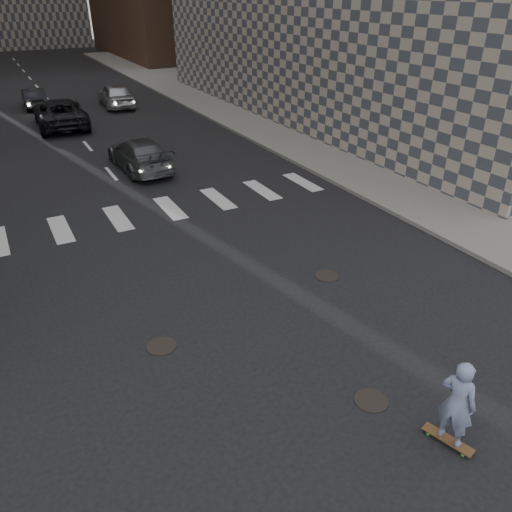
{
  "coord_description": "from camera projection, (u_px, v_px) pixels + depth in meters",
  "views": [
    {
      "loc": [
        -4.44,
        -8.01,
        7.45
      ],
      "look_at": [
        0.93,
        1.96,
        1.3
      ],
      "focal_mm": 35.0,
      "sensor_mm": 36.0,
      "label": 1
    }
  ],
  "objects": [
    {
      "name": "ground",
      "position": [
        261.0,
        349.0,
        11.6
      ],
      "size": [
        160.0,
        160.0,
        0.0
      ],
      "primitive_type": "plane",
      "color": "black",
      "rests_on": "ground"
    },
    {
      "name": "traffic_car_c",
      "position": [
        60.0,
        113.0,
        29.5
      ],
      "size": [
        2.99,
        6.0,
        1.63
      ],
      "primitive_type": "imported",
      "rotation": [
        0.0,
        0.0,
        3.09
      ],
      "color": "black",
      "rests_on": "ground"
    },
    {
      "name": "traffic_car_d",
      "position": [
        116.0,
        95.0,
        34.49
      ],
      "size": [
        2.14,
        4.82,
        1.61
      ],
      "primitive_type": "imported",
      "rotation": [
        0.0,
        0.0,
        3.09
      ],
      "color": "#B3B5BB",
      "rests_on": "ground"
    },
    {
      "name": "traffic_car_e",
      "position": [
        34.0,
        98.0,
        34.29
      ],
      "size": [
        1.53,
        4.05,
        1.32
      ],
      "primitive_type": "imported",
      "rotation": [
        0.0,
        0.0,
        3.11
      ],
      "color": "black",
      "rests_on": "ground"
    },
    {
      "name": "skateboarder",
      "position": [
        457.0,
        403.0,
        8.76
      ],
      "size": [
        0.6,
        0.98,
        1.9
      ],
      "rotation": [
        0.0,
        0.0,
        0.29
      ],
      "color": "brown",
      "rests_on": "ground"
    },
    {
      "name": "manhole_c",
      "position": [
        327.0,
        276.0,
        14.52
      ],
      "size": [
        0.7,
        0.7,
        0.02
      ],
      "primitive_type": "cylinder",
      "color": "black",
      "rests_on": "ground"
    },
    {
      "name": "traffic_car_b",
      "position": [
        140.0,
        154.0,
        22.68
      ],
      "size": [
        2.1,
        4.9,
        1.41
      ],
      "primitive_type": "imported",
      "rotation": [
        0.0,
        0.0,
        3.17
      ],
      "color": "#525459",
      "rests_on": "ground"
    },
    {
      "name": "sidewalk_right",
      "position": [
        307.0,
        112.0,
        33.08
      ],
      "size": [
        13.0,
        80.0,
        0.15
      ],
      "primitive_type": "cube",
      "color": "gray",
      "rests_on": "ground"
    },
    {
      "name": "manhole_b",
      "position": [
        161.0,
        346.0,
        11.69
      ],
      "size": [
        0.7,
        0.7,
        0.02
      ],
      "primitive_type": "cylinder",
      "color": "black",
      "rests_on": "ground"
    },
    {
      "name": "manhole_a",
      "position": [
        371.0,
        400.0,
        10.16
      ],
      "size": [
        0.7,
        0.7,
        0.02
      ],
      "primitive_type": "cylinder",
      "color": "black",
      "rests_on": "ground"
    }
  ]
}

